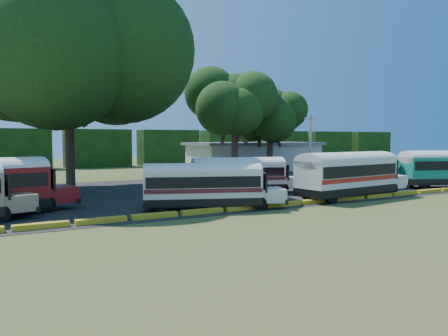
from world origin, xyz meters
TOP-DOWN VIEW (x-y plane):
  - ground at (0.00, 0.00)m, footprint 160.00×160.00m
  - asphalt_strip at (1.00, 12.00)m, footprint 64.00×24.00m
  - curb at (-0.00, 1.00)m, footprint 53.70×0.45m
  - terminal_building at (18.00, 30.00)m, footprint 19.00×9.00m
  - treeline_backdrop at (0.00, 48.00)m, footprint 130.00×4.00m
  - bus_cream_west at (-3.55, 2.46)m, footprint 9.29×5.22m
  - bus_cream_east at (2.49, 8.16)m, footprint 9.42×4.82m
  - bus_white_red at (8.39, 1.92)m, footprint 10.97×3.92m
  - bus_white_blue at (13.55, 6.13)m, footprint 9.83×2.53m
  - tree_west at (-9.26, 17.60)m, footprint 15.62×15.62m
  - tree_center at (10.07, 22.06)m, footprint 8.52×8.52m
  - tree_east at (16.01, 23.34)m, footprint 7.78×7.78m
  - utility_pole at (15.18, 14.57)m, footprint 1.60×0.30m

SIDE VIEW (x-z plane):
  - ground at x=0.00m, z-range 0.00..0.00m
  - asphalt_strip at x=1.00m, z-range 0.00..0.02m
  - curb at x=0.00m, z-range 0.00..0.30m
  - bus_cream_west at x=-3.55m, z-range 0.20..3.18m
  - bus_cream_east at x=2.49m, z-range 0.20..3.21m
  - bus_white_blue at x=13.55m, z-range 0.21..3.44m
  - bus_white_red at x=8.39m, z-range 0.23..3.76m
  - terminal_building at x=18.00m, z-range 0.03..4.03m
  - treeline_backdrop at x=0.00m, z-range 0.00..6.00m
  - utility_pole at x=15.18m, z-range 0.11..7.16m
  - tree_east at x=16.01m, z-range 2.51..13.38m
  - tree_center at x=10.07m, z-range 2.84..14.91m
  - tree_west at x=-9.26m, z-range 3.23..21.20m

